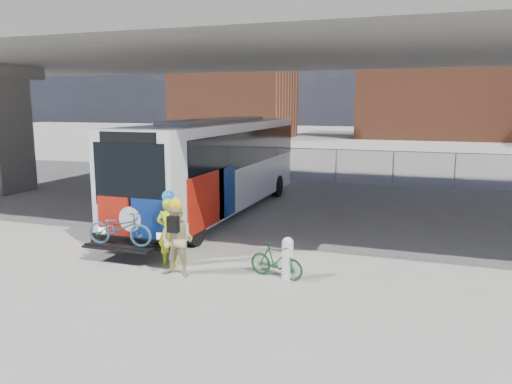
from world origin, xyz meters
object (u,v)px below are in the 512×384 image
at_px(cyclist_hivis, 169,230).
at_px(cyclist_tan, 177,239).
at_px(bus, 217,160).
at_px(bike_parked, 276,260).
at_px(bollard, 288,257).

relative_size(cyclist_hivis, cyclist_tan, 1.01).
height_order(bus, bike_parked, bus).
xyz_separation_m(bollard, bike_parked, (-0.29, -0.00, -0.13)).
height_order(bus, cyclist_tan, bus).
relative_size(cyclist_hivis, bike_parked, 1.38).
bearing_deg(cyclist_hivis, bollard, 172.70).
bearing_deg(cyclist_hivis, bike_parked, 172.70).
distance_m(bus, bollard, 7.97).
bearing_deg(bus, cyclist_hivis, -77.91).
height_order(cyclist_tan, bike_parked, cyclist_tan).
distance_m(cyclist_hivis, cyclist_tan, 0.92).
relative_size(cyclist_tan, bike_parked, 1.36).
bearing_deg(cyclist_tan, bike_parked, 18.43).
distance_m(bus, bike_parked, 7.83).
bearing_deg(bike_parked, bollard, -76.99).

